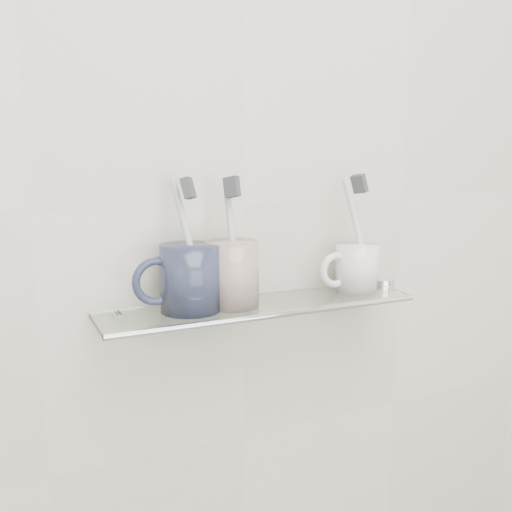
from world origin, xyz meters
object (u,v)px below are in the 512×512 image
shelf_glass (260,306)px  mug_right (357,268)px  mug_center (233,274)px  mug_left (190,278)px

shelf_glass → mug_right: (0.18, 0.00, 0.04)m
mug_center → mug_right: mug_center is taller
shelf_glass → mug_center: 0.07m
mug_center → mug_right: bearing=2.0°
shelf_glass → mug_center: size_ratio=5.00×
mug_center → mug_right: size_ratio=1.25×
mug_left → mug_right: (0.29, 0.00, -0.01)m
mug_left → mug_right: bearing=4.4°
mug_left → mug_right: size_ratio=1.24×
mug_left → mug_right: 0.29m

